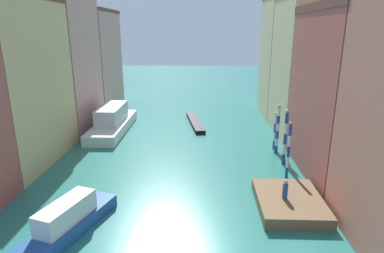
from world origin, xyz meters
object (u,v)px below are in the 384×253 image
at_px(vaporetto_white, 113,121).
at_px(mooring_pole_3, 275,130).
at_px(gondola_black, 195,122).
at_px(waterfront_dock, 289,202).
at_px(mooring_pole_2, 277,129).
at_px(motorboat_0, 67,222).
at_px(person_on_dock, 285,190).
at_px(mooring_pole_1, 285,137).
at_px(mooring_pole_0, 289,150).

bearing_deg(vaporetto_white, mooring_pole_3, -17.22).
bearing_deg(gondola_black, waterfront_dock, -71.02).
relative_size(mooring_pole_2, motorboat_0, 0.62).
bearing_deg(gondola_black, mooring_pole_2, -50.60).
distance_m(waterfront_dock, vaporetto_white, 24.80).
height_order(person_on_dock, mooring_pole_1, mooring_pole_1).
bearing_deg(mooring_pole_2, mooring_pole_1, -88.10).
bearing_deg(mooring_pole_2, motorboat_0, -137.36).
height_order(mooring_pole_0, mooring_pole_3, mooring_pole_0).
relative_size(person_on_dock, gondola_black, 0.15).
bearing_deg(mooring_pole_2, person_on_dock, -98.82).
relative_size(mooring_pole_2, gondola_black, 0.53).
distance_m(waterfront_dock, mooring_pole_1, 8.29).
relative_size(waterfront_dock, gondola_black, 0.61).
xyz_separation_m(mooring_pole_0, mooring_pole_3, (0.34, 6.96, -0.46)).
xyz_separation_m(mooring_pole_1, gondola_black, (-8.64, 13.25, -2.43)).
bearing_deg(mooring_pole_3, mooring_pole_1, -89.22).
height_order(gondola_black, motorboat_0, motorboat_0).
distance_m(mooring_pole_0, motorboat_0, 17.66).
relative_size(waterfront_dock, person_on_dock, 4.17).
height_order(mooring_pole_2, vaporetto_white, mooring_pole_2).
bearing_deg(mooring_pole_3, vaporetto_white, 162.78).
height_order(person_on_dock, gondola_black, person_on_dock).
bearing_deg(vaporetto_white, person_on_dock, -46.50).
xyz_separation_m(mooring_pole_1, mooring_pole_3, (-0.05, 4.01, -0.62)).
relative_size(mooring_pole_0, motorboat_0, 0.61).
height_order(mooring_pole_1, vaporetto_white, mooring_pole_1).
height_order(mooring_pole_0, motorboat_0, mooring_pole_0).
bearing_deg(waterfront_dock, mooring_pole_1, 80.03).
xyz_separation_m(mooring_pole_3, motorboat_0, (-15.67, -15.57, -1.22)).
height_order(mooring_pole_1, motorboat_0, mooring_pole_1).
xyz_separation_m(person_on_dock, mooring_pole_1, (1.79, 8.08, 1.22)).
distance_m(waterfront_dock, person_on_dock, 1.14).
distance_m(person_on_dock, mooring_pole_3, 12.23).
xyz_separation_m(waterfront_dock, vaporetto_white, (-17.38, 17.67, 0.81)).
relative_size(waterfront_dock, mooring_pole_2, 1.16).
bearing_deg(vaporetto_white, mooring_pole_2, -20.47).
height_order(waterfront_dock, mooring_pole_2, mooring_pole_2).
xyz_separation_m(waterfront_dock, mooring_pole_3, (1.33, 11.87, 1.64)).
height_order(mooring_pole_3, gondola_black, mooring_pole_3).
bearing_deg(mooring_pole_1, gondola_black, 123.11).
distance_m(waterfront_dock, mooring_pole_0, 5.43).
bearing_deg(waterfront_dock, motorboat_0, -165.55).
bearing_deg(person_on_dock, mooring_pole_3, 81.84).
relative_size(mooring_pole_3, gondola_black, 0.42).
height_order(waterfront_dock, motorboat_0, motorboat_0).
bearing_deg(waterfront_dock, gondola_black, 108.98).
distance_m(person_on_dock, vaporetto_white, 24.67).
distance_m(mooring_pole_2, motorboat_0, 21.33).
bearing_deg(mooring_pole_1, vaporetto_white, 152.39).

